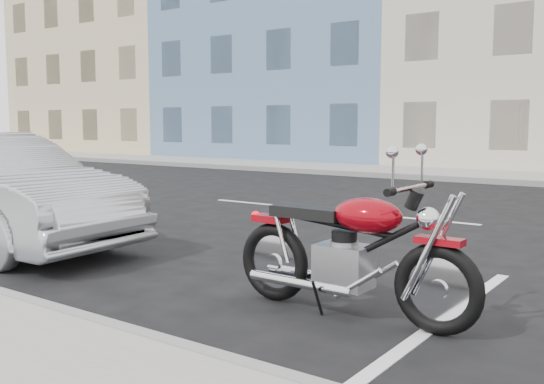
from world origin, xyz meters
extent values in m
cube|color=gray|center=(-5.00, 8.70, 0.07)|extent=(80.00, 3.40, 0.15)
cube|color=gray|center=(-5.00, 7.00, 0.08)|extent=(80.00, 0.12, 0.16)
cube|color=#C7B689|center=(-26.00, 16.30, 6.00)|extent=(12.00, 12.00, 12.00)
cube|color=slate|center=(-14.00, 16.30, 6.50)|extent=(12.00, 12.00, 13.00)
torus|color=black|center=(-0.67, -5.39, 0.35)|extent=(0.73, 0.13, 0.73)
cube|color=maroon|center=(-0.72, -5.39, 0.75)|extent=(0.33, 0.18, 0.07)
cube|color=gray|center=(0.06, -5.41, 0.41)|extent=(0.46, 0.33, 0.37)
ellipsoid|color=maroon|center=(0.28, -5.41, 0.87)|extent=(0.61, 0.38, 0.29)
cube|color=black|center=(-0.29, -5.40, 0.85)|extent=(0.68, 0.29, 0.10)
cylinder|color=silver|center=(0.65, -5.41, 1.12)|extent=(0.05, 0.76, 0.04)
sphere|color=silver|center=(0.80, -5.42, 0.89)|extent=(0.18, 0.18, 0.18)
cylinder|color=silver|center=(-0.30, -5.55, 0.24)|extent=(1.03, 0.10, 0.09)
cylinder|color=silver|center=(-0.29, -5.25, 0.24)|extent=(1.03, 0.10, 0.09)
cylinder|color=black|center=(0.30, -5.41, 0.60)|extent=(0.87, 0.07, 0.54)
camera|label=1|loc=(1.71, -9.85, 1.63)|focal=40.00mm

